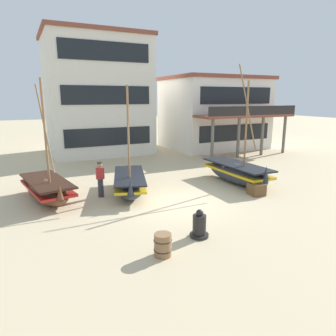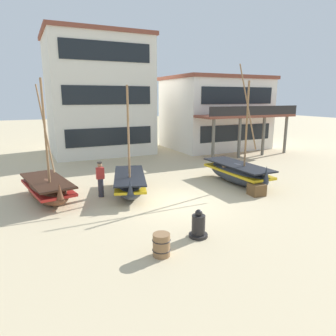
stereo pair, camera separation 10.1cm
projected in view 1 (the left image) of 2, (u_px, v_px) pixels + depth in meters
ground_plane at (178, 203)px, 13.81m from camera, size 120.00×120.00×0.00m
fishing_boat_near_left at (130, 183)px, 15.07m from camera, size 2.60×4.40×5.17m
fishing_boat_centre_large at (237, 172)px, 16.90m from camera, size 1.56×4.65×6.32m
fishing_boat_far_right at (47, 189)px, 14.02m from camera, size 2.21×4.28×5.42m
fisherman_by_hull at (100, 180)px, 14.47m from camera, size 0.36×0.26×1.68m
capstan_winch at (199, 226)px, 10.37m from camera, size 0.65×0.65×0.98m
wooden_barrel at (163, 245)px, 9.12m from camera, size 0.56×0.56×0.70m
cargo_crate at (256, 189)px, 14.85m from camera, size 0.74×0.74×0.57m
harbor_building_main at (97, 95)px, 25.54m from camera, size 8.22×6.66×9.57m
harbor_building_annex at (214, 113)px, 28.64m from camera, size 8.80×9.17×6.47m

